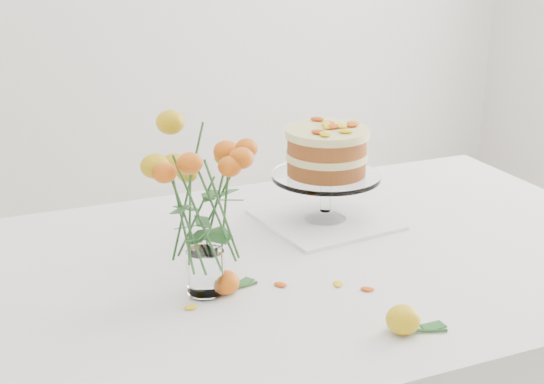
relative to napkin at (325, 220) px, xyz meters
The scene contains 11 objects.
table 0.20m from the napkin, 123.22° to the right, with size 1.43×0.93×0.76m.
napkin is the anchor object (origin of this frame).
cake_stand 0.15m from the napkin, 90.00° to the left, with size 0.24×0.24×0.22m.
rose_vase 0.47m from the napkin, 147.02° to the right, with size 0.28×0.28×0.34m.
loose_rose_near 0.50m from the napkin, 101.91° to the right, with size 0.10×0.06×0.05m.
loose_rose_far 0.41m from the napkin, 143.25° to the right, with size 0.09×0.05×0.04m.
stray_petal_a 0.34m from the napkin, 131.01° to the right, with size 0.03×0.02×0.00m, color yellow.
stray_petal_b 0.32m from the napkin, 112.34° to the right, with size 0.03×0.02×0.00m, color yellow.
stray_petal_c 0.34m from the napkin, 103.60° to the right, with size 0.03×0.02×0.00m, color yellow.
stray_petal_d 0.41m from the napkin, 150.53° to the right, with size 0.03×0.02×0.00m, color yellow.
stray_petal_e 0.49m from the napkin, 145.65° to the right, with size 0.03×0.02×0.00m, color yellow.
Camera 1 is at (-0.63, -1.26, 1.40)m, focal length 50.00 mm.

